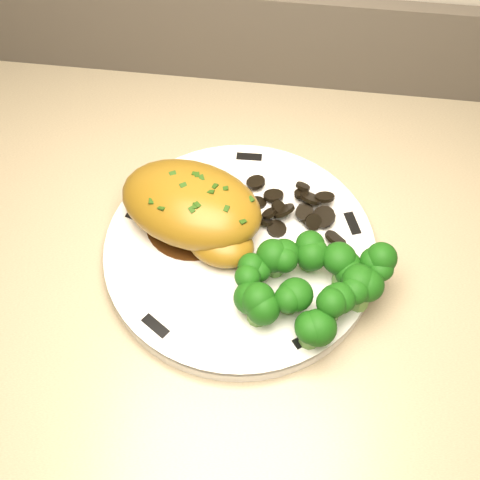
# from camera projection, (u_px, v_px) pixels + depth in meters

# --- Properties ---
(counter) EXTENTS (2.25, 0.74, 1.09)m
(counter) POSITION_uv_depth(u_px,v_px,m) (421.00, 456.00, 0.98)
(counter) COLOR brown
(counter) RESTS_ON ground
(plate) EXTENTS (0.29, 0.29, 0.02)m
(plate) POSITION_uv_depth(u_px,v_px,m) (240.00, 250.00, 0.62)
(plate) COLOR white
(plate) RESTS_ON counter
(rim_accent_0) EXTENTS (0.03, 0.01, 0.00)m
(rim_accent_0) POSITION_uv_depth(u_px,v_px,m) (249.00, 157.00, 0.68)
(rim_accent_0) COLOR black
(rim_accent_0) RESTS_ON plate
(rim_accent_1) EXTENTS (0.02, 0.03, 0.00)m
(rim_accent_1) POSITION_uv_depth(u_px,v_px,m) (136.00, 208.00, 0.64)
(rim_accent_1) COLOR black
(rim_accent_1) RESTS_ON plate
(rim_accent_2) EXTENTS (0.03, 0.02, 0.00)m
(rim_accent_2) POSITION_uv_depth(u_px,v_px,m) (155.00, 326.00, 0.56)
(rim_accent_2) COLOR black
(rim_accent_2) RESTS_ON plate
(rim_accent_3) EXTENTS (0.03, 0.03, 0.00)m
(rim_accent_3) POSITION_uv_depth(u_px,v_px,m) (307.00, 338.00, 0.55)
(rim_accent_3) COLOR black
(rim_accent_3) RESTS_ON plate
(rim_accent_4) EXTENTS (0.02, 0.03, 0.00)m
(rim_accent_4) POSITION_uv_depth(u_px,v_px,m) (352.00, 223.00, 0.63)
(rim_accent_4) COLOR black
(rim_accent_4) RESTS_ON plate
(gravy_pool) EXTENTS (0.10, 0.10, 0.00)m
(gravy_pool) POSITION_uv_depth(u_px,v_px,m) (193.00, 221.00, 0.63)
(gravy_pool) COLOR #3D1F0B
(gravy_pool) RESTS_ON plate
(chicken_breast) EXTENTS (0.17, 0.14, 0.06)m
(chicken_breast) POSITION_uv_depth(u_px,v_px,m) (195.00, 209.00, 0.60)
(chicken_breast) COLOR olive
(chicken_breast) RESTS_ON plate
(mushroom_pile) EXTENTS (0.09, 0.07, 0.03)m
(mushroom_pile) POSITION_uv_depth(u_px,v_px,m) (290.00, 213.00, 0.63)
(mushroom_pile) COLOR black
(mushroom_pile) RESTS_ON plate
(broccoli_florets) EXTENTS (0.14, 0.11, 0.04)m
(broccoli_florets) POSITION_uv_depth(u_px,v_px,m) (311.00, 284.00, 0.56)
(broccoli_florets) COLOR #5E923D
(broccoli_florets) RESTS_ON plate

